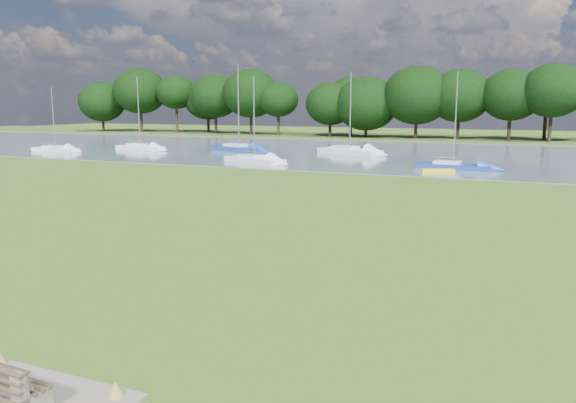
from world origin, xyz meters
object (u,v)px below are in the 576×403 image
at_px(sailboat_4, 239,147).
at_px(sailboat_3, 140,146).
at_px(kayak, 438,171).
at_px(sailboat_8, 452,164).
at_px(sailboat_5, 55,148).
at_px(sailboat_6, 254,158).
at_px(sailboat_0, 349,149).

bearing_deg(sailboat_4, sailboat_3, -148.92).
bearing_deg(kayak, sailboat_8, 50.45).
bearing_deg(sailboat_5, kayak, -2.67).
bearing_deg(kayak, sailboat_4, 131.73).
bearing_deg(sailboat_6, sailboat_8, 27.09).
height_order(sailboat_3, sailboat_5, sailboat_3).
height_order(kayak, sailboat_3, sailboat_3).
distance_m(kayak, sailboat_4, 26.66).
distance_m(sailboat_0, sailboat_3, 24.82).
bearing_deg(sailboat_8, sailboat_5, -176.96).
distance_m(sailboat_3, sailboat_4, 12.09).
bearing_deg(sailboat_0, sailboat_6, -90.35).
relative_size(kayak, sailboat_8, 0.33).
distance_m(sailboat_6, sailboat_8, 17.80).
distance_m(kayak, sailboat_5, 43.69).
height_order(sailboat_3, sailboat_8, sailboat_3).
bearing_deg(sailboat_3, kayak, -7.00).
xyz_separation_m(kayak, sailboat_3, (-35.89, 8.52, 0.35)).
distance_m(sailboat_3, sailboat_5, 9.45).
height_order(sailboat_0, sailboat_3, sailboat_0).
xyz_separation_m(sailboat_3, sailboat_4, (11.77, 2.80, 0.05)).
height_order(sailboat_0, sailboat_8, sailboat_0).
bearing_deg(sailboat_6, sailboat_5, -162.50).
bearing_deg(sailboat_8, sailboat_4, 164.32).
relative_size(sailboat_5, sailboat_8, 0.91).
bearing_deg(sailboat_0, kayak, -26.04).
bearing_deg(sailboat_3, sailboat_5, -138.12).
xyz_separation_m(sailboat_0, sailboat_6, (-5.39, -12.38, -0.10)).
bearing_deg(sailboat_0, sailboat_4, -147.49).
height_order(sailboat_3, sailboat_6, sailboat_3).
height_order(kayak, sailboat_6, sailboat_6).
bearing_deg(sailboat_4, sailboat_5, -139.23).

